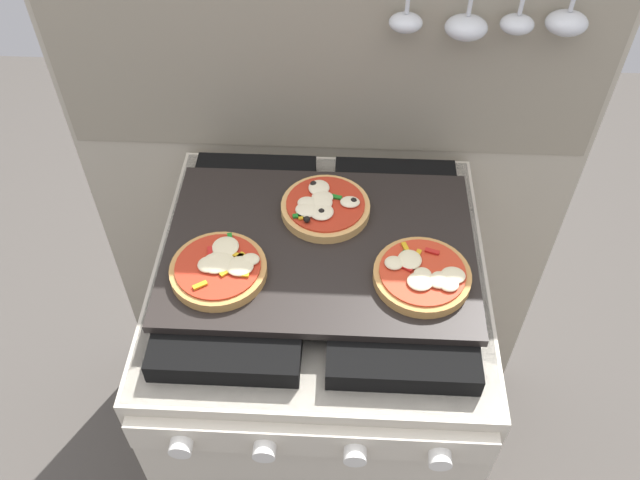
# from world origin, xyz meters

# --- Properties ---
(ground_plane) EXTENTS (4.00, 4.00, 0.00)m
(ground_plane) POSITION_xyz_m (0.00, 0.00, 0.00)
(ground_plane) COLOR #4C4742
(kitchen_backsplash) EXTENTS (1.10, 0.09, 1.55)m
(kitchen_backsplash) POSITION_xyz_m (0.00, 0.33, 0.79)
(kitchen_backsplash) COLOR #B2A893
(kitchen_backsplash) RESTS_ON ground_plane
(stove) EXTENTS (0.60, 0.64, 0.90)m
(stove) POSITION_xyz_m (-0.00, -0.00, 0.45)
(stove) COLOR beige
(stove) RESTS_ON ground_plane
(baking_tray) EXTENTS (0.54, 0.38, 0.02)m
(baking_tray) POSITION_xyz_m (0.00, 0.00, 0.91)
(baking_tray) COLOR black
(baking_tray) RESTS_ON stove
(pizza_left) EXTENTS (0.16, 0.16, 0.03)m
(pizza_left) POSITION_xyz_m (-0.16, -0.07, 0.93)
(pizza_left) COLOR #C18947
(pizza_left) RESTS_ON baking_tray
(pizza_right) EXTENTS (0.16, 0.16, 0.03)m
(pizza_right) POSITION_xyz_m (0.17, -0.07, 0.93)
(pizza_right) COLOR #C18947
(pizza_right) RESTS_ON baking_tray
(pizza_center) EXTENTS (0.16, 0.16, 0.03)m
(pizza_center) POSITION_xyz_m (0.00, 0.08, 0.93)
(pizza_center) COLOR tan
(pizza_center) RESTS_ON baking_tray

